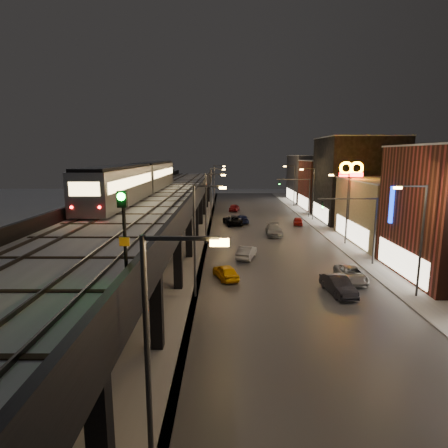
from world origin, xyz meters
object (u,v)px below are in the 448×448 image
object	(u,v)px
car_taxi	(226,272)
car_onc_silver	(338,286)
car_near_white	(247,253)
subway_train	(140,179)
car_mid_dark	(242,219)
car_onc_dark	(351,275)
rail_signal	(123,217)
car_mid_silver	(232,221)
car_far_white	(234,208)
car_onc_red	(298,222)
car_onc_white	(274,230)

from	to	relation	value
car_taxi	car_onc_silver	distance (m)	9.91
car_near_white	subway_train	bearing A→B (deg)	-7.26
car_mid_dark	car_onc_dark	bearing A→B (deg)	100.86
car_taxi	car_onc_dark	bearing A→B (deg)	157.60
rail_signal	car_onc_silver	size ratio (longest dim) A/B	0.75
rail_signal	car_mid_silver	size ratio (longest dim) A/B	0.64
subway_train	car_near_white	distance (m)	15.68
car_far_white	rail_signal	bearing A→B (deg)	95.63
car_onc_silver	car_onc_dark	xyz separation A→B (m)	(2.08, 3.11, -0.08)
subway_train	car_onc_dark	xyz separation A→B (m)	(21.48, -12.92, -7.76)
car_mid_dark	car_mid_silver	bearing A→B (deg)	39.86
car_taxi	car_near_white	world-z (taller)	car_near_white
subway_train	car_mid_silver	size ratio (longest dim) A/B	6.93
car_mid_silver	car_far_white	bearing A→B (deg)	-105.03
car_onc_red	car_onc_dark	bearing A→B (deg)	-81.46
car_near_white	car_onc_dark	bearing A→B (deg)	155.71
rail_signal	car_onc_dark	bearing A→B (deg)	50.88
car_mid_silver	car_onc_red	bearing A→B (deg)	166.12
subway_train	car_onc_white	bearing A→B (deg)	20.90
subway_train	car_near_white	world-z (taller)	subway_train
car_mid_silver	car_mid_dark	world-z (taller)	car_mid_silver
car_mid_dark	car_onc_red	size ratio (longest dim) A/B	1.30
rail_signal	car_onc_silver	bearing A→B (deg)	49.90
subway_train	car_onc_silver	distance (m)	26.31
rail_signal	car_far_white	size ratio (longest dim) A/B	0.79
car_near_white	car_taxi	bearing A→B (deg)	87.38
car_onc_silver	car_onc_red	world-z (taller)	car_onc_silver
car_near_white	car_far_white	world-z (taller)	car_far_white
car_far_white	car_onc_silver	world-z (taller)	car_onc_silver
car_onc_dark	car_mid_dark	bearing A→B (deg)	108.22
car_near_white	car_onc_white	world-z (taller)	car_onc_white
car_onc_dark	car_far_white	bearing A→B (deg)	104.60
rail_signal	subway_train	bearing A→B (deg)	101.50
subway_train	car_far_white	size ratio (longest dim) A/B	8.60
car_taxi	car_onc_dark	distance (m)	11.27
subway_train	car_mid_dark	bearing A→B (deg)	51.52
car_near_white	car_onc_red	size ratio (longest dim) A/B	1.17
car_mid_silver	car_mid_dark	distance (m)	2.32
car_mid_silver	car_onc_red	distance (m)	10.64
car_near_white	car_onc_dark	distance (m)	11.70
car_taxi	car_mid_silver	bearing A→B (deg)	-111.62
car_far_white	car_onc_silver	xyz separation A→B (m)	(7.33, -45.77, 0.01)
car_mid_dark	car_onc_dark	world-z (taller)	car_mid_dark
car_far_white	car_onc_dark	size ratio (longest dim) A/B	0.90
car_onc_dark	car_onc_red	size ratio (longest dim) A/B	1.31
car_onc_silver	car_far_white	bearing A→B (deg)	91.35
car_mid_silver	subway_train	bearing A→B (deg)	39.86
rail_signal	car_mid_dark	bearing A→B (deg)	82.10
car_far_white	car_onc_red	xyz separation A→B (m)	(9.97, -15.24, -0.11)
car_mid_dark	car_onc_white	xyz separation A→B (m)	(4.04, -9.89, 0.08)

